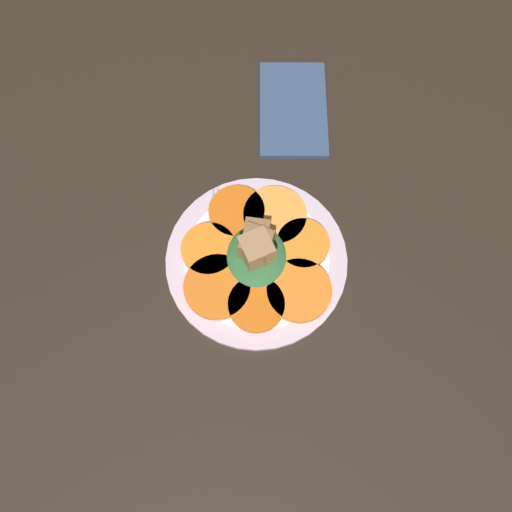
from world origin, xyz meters
The scene contains 12 objects.
table_slab centered at (0.00, 0.00, 1.00)cm, with size 120.00×120.00×2.00cm, color black.
plate centered at (0.00, 0.00, 2.52)cm, with size 25.34×25.34×1.05cm.
carrot_slice_0 centered at (-2.00, 6.48, 3.66)cm, with size 7.37×7.37×1.11cm, color orange.
carrot_slice_1 centered at (-6.30, 2.60, 3.66)cm, with size 9.01×9.01×1.11cm, color #F9963A.
carrot_slice_2 centered at (-6.90, -2.84, 3.66)cm, with size 8.01×8.01×1.11cm, color #D66014.
carrot_slice_3 centered at (-1.16, -6.62, 3.66)cm, with size 7.67×7.67×1.11cm, color orange.
carrot_slice_4 centered at (4.28, -5.30, 3.66)cm, with size 9.07×9.07×1.11cm, color orange.
carrot_slice_5 centered at (6.71, -0.26, 3.66)cm, with size 7.61×7.61×1.11cm, color #D45F12.
carrot_slice_6 centered at (4.76, 5.75, 3.66)cm, with size 8.81×8.81×1.11cm, color orange.
center_pile centered at (-0.33, 0.15, 5.46)cm, with size 9.32×8.39×5.72cm.
fork centered at (-1.35, -5.19, 3.30)cm, with size 19.51×2.46×0.40cm.
napkin centered at (-25.28, 5.72, 2.40)cm, with size 17.47×10.48×0.80cm.
Camera 1 is at (23.27, 0.07, 68.24)cm, focal length 35.00 mm.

